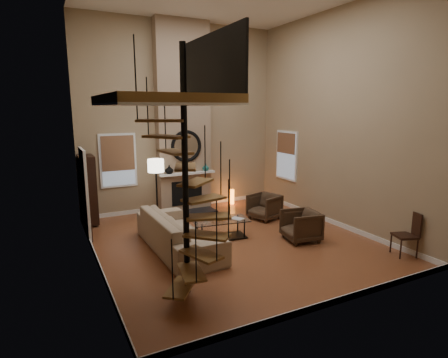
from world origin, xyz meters
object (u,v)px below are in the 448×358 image
sofa (178,232)px  floor_lamp (156,171)px  accent_lamp (232,197)px  armchair_near (266,206)px  side_chair (409,232)px  coffee_table (221,227)px  hutch (88,189)px  armchair_far (304,225)px

sofa → floor_lamp: bearing=-5.9°
floor_lamp → accent_lamp: 2.99m
armchair_near → side_chair: (1.20, -3.56, 0.17)m
sofa → side_chair: side_chair is taller
coffee_table → sofa: bearing=-170.1°
floor_lamp → coffee_table: bearing=-62.9°
floor_lamp → accent_lamp: floor_lamp is taller
floor_lamp → armchair_near: bearing=-20.7°
side_chair → floor_lamp: bearing=130.9°
coffee_table → floor_lamp: floor_lamp is taller
hutch → accent_lamp: hutch is taller
armchair_near → accent_lamp: size_ratio=1.65×
hutch → armchair_far: bearing=-39.1°
hutch → coffee_table: (2.64, -2.54, -0.67)m
hutch → coffee_table: 3.72m
sofa → hutch: bearing=27.4°
hutch → accent_lamp: size_ratio=3.86×
floor_lamp → side_chair: 6.17m
side_chair → hutch: bearing=137.2°
hutch → armchair_far: size_ratio=2.29×
accent_lamp → armchair_near: bearing=-85.5°
side_chair → coffee_table: bearing=138.2°
sofa → accent_lamp: (2.83, 2.80, -0.15)m
armchair_near → accent_lamp: (-0.14, 1.76, -0.10)m
armchair_near → accent_lamp: armchair_near is taller
coffee_table → accent_lamp: size_ratio=2.98×
sofa → side_chair: (4.17, -2.51, 0.13)m
sofa → floor_lamp: 2.34m
hutch → coffee_table: hutch is taller
coffee_table → hutch: bearing=136.2°
hutch → coffee_table: bearing=-43.8°
armchair_near → coffee_table: bearing=-83.1°
accent_lamp → side_chair: bearing=-75.9°
accent_lamp → side_chair: (1.34, -5.32, 0.28)m
armchair_near → armchair_far: armchair_far is taller
armchair_far → side_chair: bearing=47.6°
armchair_far → accent_lamp: armchair_far is taller
hutch → armchair_near: hutch is taller
sofa → floor_lamp: size_ratio=1.60×
sofa → side_chair: 4.87m
accent_lamp → side_chair: 5.49m
armchair_far → accent_lamp: 3.58m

